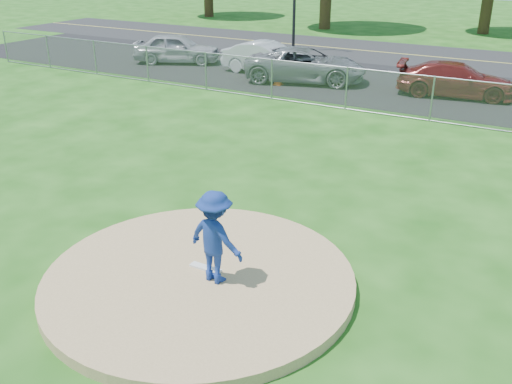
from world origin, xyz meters
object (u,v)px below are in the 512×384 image
at_px(traffic_cone, 278,76).
at_px(parked_car_gray, 305,65).
at_px(pitcher, 215,237).
at_px(parked_car_darkred, 456,80).
at_px(parked_car_silver, 177,48).
at_px(parked_car_white, 268,58).

distance_m(traffic_cone, parked_car_gray, 1.37).
relative_size(pitcher, parked_car_darkred, 0.37).
distance_m(pitcher, parked_car_silver, 20.47).
distance_m(parked_car_silver, parked_car_darkred, 13.42).
bearing_deg(parked_car_gray, parked_car_silver, 68.71).
bearing_deg(parked_car_silver, traffic_cone, -129.88).
xyz_separation_m(pitcher, parked_car_darkred, (0.62, 15.87, -0.36)).
bearing_deg(pitcher, traffic_cone, -58.74).
bearing_deg(parked_car_silver, parked_car_gray, -119.90).
xyz_separation_m(pitcher, parked_car_silver, (-12.80, 15.98, -0.29)).
relative_size(traffic_cone, parked_car_darkred, 0.17).
distance_m(traffic_cone, parked_car_silver, 6.80).
relative_size(pitcher, traffic_cone, 2.19).
height_order(parked_car_silver, parked_car_white, parked_car_silver).
bearing_deg(traffic_cone, parked_car_gray, 56.90).
relative_size(parked_car_silver, parked_car_gray, 0.82).
xyz_separation_m(traffic_cone, parked_car_silver, (-6.56, 1.78, 0.34)).
bearing_deg(parked_car_darkred, parked_car_gray, 86.01).
relative_size(pitcher, parked_car_silver, 0.39).
relative_size(traffic_cone, parked_car_silver, 0.18).
relative_size(parked_car_silver, parked_car_white, 0.99).
bearing_deg(parked_car_silver, parked_car_darkred, -115.17).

